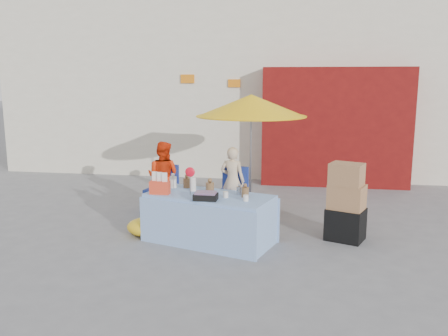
% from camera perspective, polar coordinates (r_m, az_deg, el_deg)
% --- Properties ---
extents(ground, '(80.00, 80.00, 0.00)m').
position_cam_1_polar(ground, '(7.03, -3.15, -8.87)').
color(ground, slate).
rests_on(ground, ground).
extents(backdrop, '(14.00, 8.00, 7.80)m').
position_cam_1_polar(backdrop, '(14.04, 5.59, 13.70)').
color(backdrop, silver).
rests_on(backdrop, ground).
extents(market_table, '(2.02, 1.38, 1.12)m').
position_cam_1_polar(market_table, '(6.93, -1.80, -5.99)').
color(market_table, '#97C3F2').
rests_on(market_table, ground).
extents(chair_left, '(0.56, 0.56, 0.85)m').
position_cam_1_polar(chair_left, '(8.48, -7.50, -3.72)').
color(chair_left, navy).
rests_on(chair_left, ground).
extents(chair_right, '(0.56, 0.56, 0.85)m').
position_cam_1_polar(chair_right, '(8.22, 0.90, -4.10)').
color(chair_right, navy).
rests_on(chair_right, ground).
extents(vendor_orange, '(0.70, 0.59, 1.27)m').
position_cam_1_polar(vendor_orange, '(8.52, -7.33, -1.04)').
color(vendor_orange, red).
rests_on(vendor_orange, ground).
extents(vendor_beige, '(0.49, 0.37, 1.20)m').
position_cam_1_polar(vendor_beige, '(8.27, 1.02, -1.55)').
color(vendor_beige, beige).
rests_on(vendor_beige, ground).
extents(umbrella, '(1.90, 1.90, 2.09)m').
position_cam_1_polar(umbrella, '(8.20, 3.29, 7.45)').
color(umbrella, gray).
rests_on(umbrella, ground).
extents(box_stack, '(0.64, 0.59, 1.16)m').
position_cam_1_polar(box_stack, '(7.19, 14.47, -4.32)').
color(box_stack, black).
rests_on(box_stack, ground).
extents(tarp_bundle, '(0.73, 0.65, 0.28)m').
position_cam_1_polar(tarp_bundle, '(7.34, -9.26, -7.01)').
color(tarp_bundle, yellow).
rests_on(tarp_bundle, ground).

